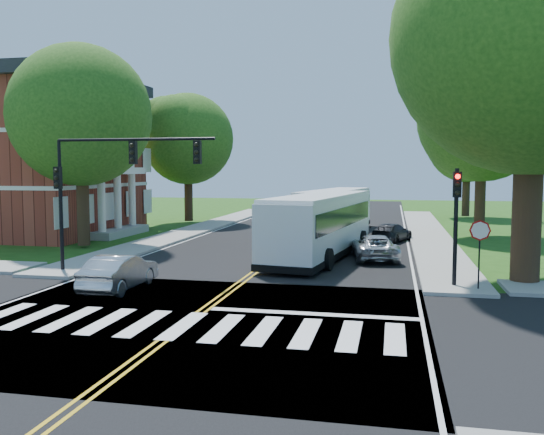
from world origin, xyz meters
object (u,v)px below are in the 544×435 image
(bus_lead, at_px, (321,224))
(dark_sedan, at_px, (392,232))
(hatchback, at_px, (120,272))
(suv, at_px, (375,247))
(signal_nw, at_px, (109,172))
(bus_follow, at_px, (335,210))
(signal_ne, at_px, (456,211))

(bus_lead, distance_m, dark_sedan, 8.07)
(hatchback, height_order, suv, hatchback)
(signal_nw, distance_m, suv, 13.26)
(bus_follow, bearing_deg, dark_sedan, 144.08)
(signal_nw, bearing_deg, suv, 31.11)
(bus_lead, xyz_separation_m, dark_sedan, (3.55, 7.16, -1.13))
(bus_lead, bearing_deg, signal_ne, 138.85)
(signal_ne, distance_m, suv, 7.65)
(signal_nw, xyz_separation_m, hatchback, (1.76, -2.71, -3.70))
(suv, xyz_separation_m, dark_sedan, (0.80, 7.48, -0.05))
(signal_nw, relative_size, signal_ne, 1.62)
(bus_follow, distance_m, dark_sedan, 5.82)
(dark_sedan, bearing_deg, bus_lead, 83.96)
(bus_lead, relative_size, dark_sedan, 3.25)
(signal_ne, relative_size, bus_follow, 0.37)
(bus_lead, height_order, bus_follow, bus_lead)
(signal_nw, distance_m, dark_sedan, 18.67)
(signal_ne, height_order, hatchback, signal_ne)
(signal_ne, relative_size, suv, 0.99)
(bus_lead, bearing_deg, signal_nw, 48.48)
(bus_lead, relative_size, suv, 2.84)
(signal_nw, height_order, dark_sedan, signal_nw)
(signal_nw, relative_size, dark_sedan, 1.83)
(signal_ne, xyz_separation_m, hatchback, (-12.29, -2.72, -2.29))
(signal_nw, bearing_deg, dark_sedan, 50.25)
(signal_ne, distance_m, bus_lead, 9.17)
(hatchback, distance_m, dark_sedan, 19.48)
(bus_follow, height_order, suv, bus_follow)
(hatchback, xyz_separation_m, suv, (9.13, 9.28, -0.04))
(signal_nw, xyz_separation_m, bus_lead, (8.14, 6.90, -2.67))
(hatchback, bearing_deg, signal_nw, -57.26)
(signal_nw, distance_m, bus_lead, 11.00)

